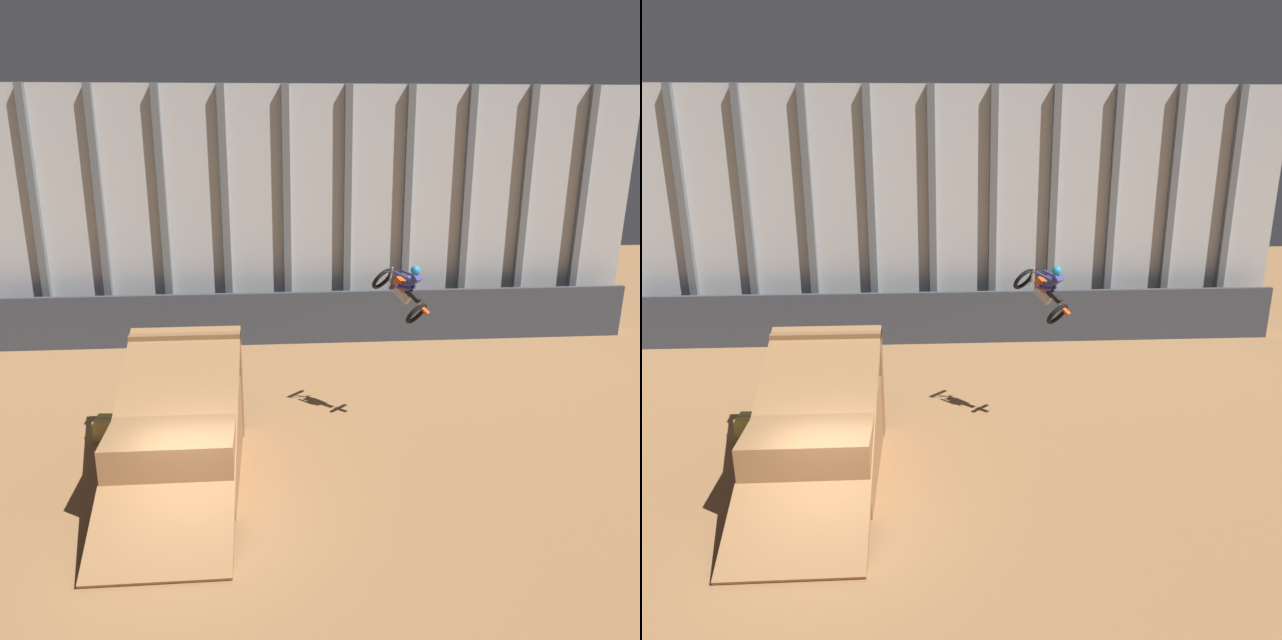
# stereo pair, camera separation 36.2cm
# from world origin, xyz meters

# --- Properties ---
(ground_plane) EXTENTS (60.00, 60.00, 0.00)m
(ground_plane) POSITION_xyz_m (0.00, 0.00, 0.00)
(ground_plane) COLOR #996B42
(arena_back_wall) EXTENTS (32.00, 0.40, 9.62)m
(arena_back_wall) POSITION_xyz_m (0.00, 12.73, 4.81)
(arena_back_wall) COLOR silver
(arena_back_wall) RESTS_ON ground_plane
(lower_barrier) EXTENTS (31.36, 0.20, 2.06)m
(lower_barrier) POSITION_xyz_m (0.00, 11.51, 1.03)
(lower_barrier) COLOR #383D47
(lower_barrier) RESTS_ON ground_plane
(dirt_ramp) EXTENTS (2.88, 6.24, 3.18)m
(dirt_ramp) POSITION_xyz_m (-0.60, 2.47, 1.06)
(dirt_ramp) COLOR olive
(dirt_ramp) RESTS_ON ground_plane
(rider_bike_solo) EXTENTS (1.67, 1.71, 1.70)m
(rider_bike_solo) POSITION_xyz_m (5.28, 4.64, 3.92)
(rider_bike_solo) COLOR black
(hay_bale_trackside) EXTENTS (0.95, 0.67, 0.57)m
(hay_bale_trackside) POSITION_xyz_m (-2.76, 4.28, 0.28)
(hay_bale_trackside) COLOR #CCB751
(hay_bale_trackside) RESTS_ON ground_plane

